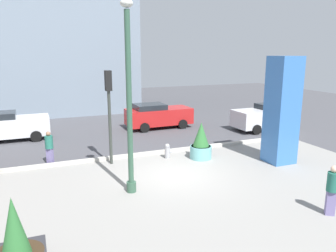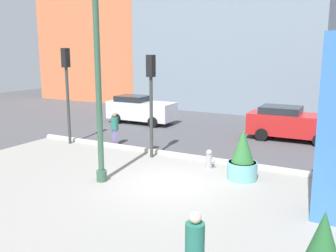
{
  "view_description": "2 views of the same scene",
  "coord_description": "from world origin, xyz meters",
  "px_view_note": "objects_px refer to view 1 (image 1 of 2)",
  "views": [
    {
      "loc": [
        -5.26,
        -12.09,
        5.15
      ],
      "look_at": [
        -0.43,
        -0.16,
        2.23
      ],
      "focal_mm": 34.99,
      "sensor_mm": 36.0,
      "label": 1
    },
    {
      "loc": [
        5.74,
        -10.76,
        4.49
      ],
      "look_at": [
        -0.15,
        0.12,
        2.0
      ],
      "focal_mm": 39.78,
      "sensor_mm": 36.0,
      "label": 2
    }
  ],
  "objects_px": {
    "lamp_post": "(129,104)",
    "potted_plant_curbside": "(16,248)",
    "car_intersection": "(10,126)",
    "car_far_lane": "(265,117)",
    "traffic_light_far_side": "(109,102)",
    "fire_hydrant": "(167,151)",
    "art_pillar_blue": "(282,111)",
    "pedestrian_by_curb": "(49,146)",
    "potted_plant_by_pillar": "(201,143)",
    "car_passing_lane": "(158,115)",
    "pedestrian_on_sidewalk": "(332,188)"
  },
  "relations": [
    {
      "from": "fire_hydrant",
      "to": "pedestrian_on_sidewalk",
      "type": "bearing_deg",
      "value": -69.78
    },
    {
      "from": "car_far_lane",
      "to": "traffic_light_far_side",
      "type": "bearing_deg",
      "value": -164.9
    },
    {
      "from": "potted_plant_curbside",
      "to": "traffic_light_far_side",
      "type": "distance_m",
      "value": 8.2
    },
    {
      "from": "pedestrian_on_sidewalk",
      "to": "traffic_light_far_side",
      "type": "bearing_deg",
      "value": 125.78
    },
    {
      "from": "car_intersection",
      "to": "pedestrian_on_sidewalk",
      "type": "distance_m",
      "value": 17.22
    },
    {
      "from": "potted_plant_curbside",
      "to": "traffic_light_far_side",
      "type": "height_order",
      "value": "traffic_light_far_side"
    },
    {
      "from": "traffic_light_far_side",
      "to": "car_far_lane",
      "type": "bearing_deg",
      "value": 15.1
    },
    {
      "from": "lamp_post",
      "to": "pedestrian_on_sidewalk",
      "type": "height_order",
      "value": "lamp_post"
    },
    {
      "from": "art_pillar_blue",
      "to": "fire_hydrant",
      "type": "xyz_separation_m",
      "value": [
        -4.74,
        2.47,
        -2.12
      ]
    },
    {
      "from": "potted_plant_by_pillar",
      "to": "art_pillar_blue",
      "type": "bearing_deg",
      "value": -29.71
    },
    {
      "from": "fire_hydrant",
      "to": "lamp_post",
      "type": "bearing_deg",
      "value": -130.65
    },
    {
      "from": "pedestrian_by_curb",
      "to": "car_intersection",
      "type": "bearing_deg",
      "value": 110.14
    },
    {
      "from": "car_intersection",
      "to": "pedestrian_on_sidewalk",
      "type": "xyz_separation_m",
      "value": [
        10.1,
        -13.95,
        0.05
      ]
    },
    {
      "from": "art_pillar_blue",
      "to": "pedestrian_by_curb",
      "type": "relative_size",
      "value": 3.14
    },
    {
      "from": "art_pillar_blue",
      "to": "car_passing_lane",
      "type": "relative_size",
      "value": 1.11
    },
    {
      "from": "traffic_light_far_side",
      "to": "car_intersection",
      "type": "bearing_deg",
      "value": 126.03
    },
    {
      "from": "lamp_post",
      "to": "pedestrian_by_curb",
      "type": "distance_m",
      "value": 5.73
    },
    {
      "from": "car_intersection",
      "to": "art_pillar_blue",
      "type": "bearing_deg",
      "value": -36.84
    },
    {
      "from": "pedestrian_on_sidewalk",
      "to": "car_far_lane",
      "type": "bearing_deg",
      "value": 61.47
    },
    {
      "from": "potted_plant_curbside",
      "to": "art_pillar_blue",
      "type": "bearing_deg",
      "value": 20.58
    },
    {
      "from": "car_far_lane",
      "to": "pedestrian_by_curb",
      "type": "xyz_separation_m",
      "value": [
        -13.87,
        -2.04,
        -0.01
      ]
    },
    {
      "from": "fire_hydrant",
      "to": "car_intersection",
      "type": "bearing_deg",
      "value": 138.17
    },
    {
      "from": "lamp_post",
      "to": "potted_plant_by_pillar",
      "type": "xyz_separation_m",
      "value": [
        4.27,
        2.56,
        -2.56
      ]
    },
    {
      "from": "potted_plant_by_pillar",
      "to": "pedestrian_by_curb",
      "type": "bearing_deg",
      "value": 165.01
    },
    {
      "from": "car_passing_lane",
      "to": "car_intersection",
      "type": "distance_m",
      "value": 9.3
    },
    {
      "from": "potted_plant_by_pillar",
      "to": "car_intersection",
      "type": "xyz_separation_m",
      "value": [
        -8.92,
        7.25,
        0.09
      ]
    },
    {
      "from": "art_pillar_blue",
      "to": "pedestrian_by_curb",
      "type": "height_order",
      "value": "art_pillar_blue"
    },
    {
      "from": "traffic_light_far_side",
      "to": "car_far_lane",
      "type": "relative_size",
      "value": 1.0
    },
    {
      "from": "pedestrian_on_sidewalk",
      "to": "fire_hydrant",
      "type": "bearing_deg",
      "value": 110.22
    },
    {
      "from": "fire_hydrant",
      "to": "pedestrian_on_sidewalk",
      "type": "distance_m",
      "value": 7.83
    },
    {
      "from": "car_passing_lane",
      "to": "potted_plant_by_pillar",
      "type": "bearing_deg",
      "value": -93.1
    },
    {
      "from": "pedestrian_on_sidewalk",
      "to": "art_pillar_blue",
      "type": "bearing_deg",
      "value": 67.22
    },
    {
      "from": "traffic_light_far_side",
      "to": "art_pillar_blue",
      "type": "bearing_deg",
      "value": -19.86
    },
    {
      "from": "traffic_light_far_side",
      "to": "car_far_lane",
      "type": "height_order",
      "value": "traffic_light_far_side"
    },
    {
      "from": "art_pillar_blue",
      "to": "car_far_lane",
      "type": "bearing_deg",
      "value": 57.03
    },
    {
      "from": "potted_plant_by_pillar",
      "to": "potted_plant_curbside",
      "type": "height_order",
      "value": "potted_plant_curbside"
    },
    {
      "from": "fire_hydrant",
      "to": "traffic_light_far_side",
      "type": "xyz_separation_m",
      "value": [
        -2.75,
        0.23,
        2.57
      ]
    },
    {
      "from": "fire_hydrant",
      "to": "pedestrian_by_curb",
      "type": "distance_m",
      "value": 5.58
    },
    {
      "from": "potted_plant_by_pillar",
      "to": "traffic_light_far_side",
      "type": "relative_size",
      "value": 0.42
    },
    {
      "from": "potted_plant_by_pillar",
      "to": "traffic_light_far_side",
      "type": "height_order",
      "value": "traffic_light_far_side"
    },
    {
      "from": "car_intersection",
      "to": "car_far_lane",
      "type": "bearing_deg",
      "value": -11.97
    },
    {
      "from": "lamp_post",
      "to": "car_far_lane",
      "type": "height_order",
      "value": "lamp_post"
    },
    {
      "from": "traffic_light_far_side",
      "to": "pedestrian_on_sidewalk",
      "type": "xyz_separation_m",
      "value": [
        5.45,
        -7.56,
        -2.0
      ]
    },
    {
      "from": "car_intersection",
      "to": "pedestrian_by_curb",
      "type": "height_order",
      "value": "car_intersection"
    },
    {
      "from": "potted_plant_curbside",
      "to": "car_intersection",
      "type": "distance_m",
      "value": 13.35
    },
    {
      "from": "potted_plant_curbside",
      "to": "car_intersection",
      "type": "xyz_separation_m",
      "value": [
        -0.89,
        13.31,
        0.21
      ]
    },
    {
      "from": "lamp_post",
      "to": "pedestrian_by_curb",
      "type": "height_order",
      "value": "lamp_post"
    },
    {
      "from": "lamp_post",
      "to": "potted_plant_curbside",
      "type": "bearing_deg",
      "value": -137.07
    },
    {
      "from": "traffic_light_far_side",
      "to": "potted_plant_curbside",
      "type": "bearing_deg",
      "value": -118.44
    },
    {
      "from": "traffic_light_far_side",
      "to": "potted_plant_by_pillar",
      "type": "bearing_deg",
      "value": -11.49
    }
  ]
}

